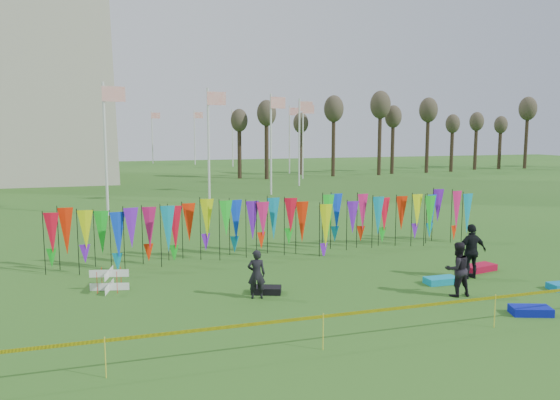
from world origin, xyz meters
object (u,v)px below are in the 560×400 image
object	(u,v)px
box_kite	(109,280)
person_mid	(457,269)
person_left	(256,274)
kite_bag_red	(479,268)
kite_bag_blue	(531,311)
person_right	(471,251)
kite_bag_black	(266,290)
kite_bag_turquoise	(441,280)

from	to	relation	value
box_kite	person_mid	distance (m)	11.12
person_left	kite_bag_red	bearing A→B (deg)	-164.26
box_kite	kite_bag_blue	xyz separation A→B (m)	(11.35, -6.00, -0.24)
box_kite	person_right	xyz separation A→B (m)	(12.13, -2.25, 0.61)
person_mid	person_left	bearing A→B (deg)	-13.27
kite_bag_red	kite_bag_black	size ratio (longest dim) A/B	1.38
kite_bag_blue	box_kite	bearing A→B (deg)	152.15
person_mid	kite_bag_red	size ratio (longest dim) A/B	1.33
box_kite	kite_bag_turquoise	size ratio (longest dim) A/B	0.64
person_right	kite_bag_blue	xyz separation A→B (m)	(-0.78, -3.74, -0.85)
person_mid	person_right	xyz separation A→B (m)	(1.72, 1.61, 0.10)
kite_bag_turquoise	kite_bag_blue	size ratio (longest dim) A/B	1.01
kite_bag_turquoise	kite_bag_black	bearing A→B (deg)	172.99
kite_bag_blue	kite_bag_turquoise	bearing A→B (deg)	99.88
kite_bag_red	kite_bag_blue	bearing A→B (deg)	-110.87
person_mid	kite_bag_blue	xyz separation A→B (m)	(0.94, -2.14, -0.75)
kite_bag_black	person_right	bearing A→B (deg)	-3.52
person_mid	kite_bag_blue	world-z (taller)	person_mid
kite_bag_blue	kite_bag_red	bearing A→B (deg)	69.13
box_kite	kite_bag_black	world-z (taller)	box_kite
person_right	kite_bag_blue	size ratio (longest dim) A/B	1.77
person_right	kite_bag_black	world-z (taller)	person_right
person_left	person_mid	bearing A→B (deg)	175.95
box_kite	person_right	distance (m)	12.35
person_mid	kite_bag_black	world-z (taller)	person_mid
person_left	kite_bag_black	xyz separation A→B (m)	(0.43, 0.40, -0.66)
person_mid	kite_bag_turquoise	distance (m)	1.56
person_mid	person_right	world-z (taller)	person_right
person_mid	person_right	size ratio (longest dim) A/B	0.89
box_kite	person_mid	bearing A→B (deg)	-20.36
box_kite	kite_bag_red	size ratio (longest dim) A/B	0.55
person_right	kite_bag_red	world-z (taller)	person_right
kite_bag_blue	kite_bag_black	size ratio (longest dim) A/B	1.16
person_left	kite_bag_turquoise	bearing A→B (deg)	-171.72
kite_bag_turquoise	kite_bag_red	size ratio (longest dim) A/B	0.85
person_right	kite_bag_turquoise	size ratio (longest dim) A/B	1.75
person_left	kite_bag_black	size ratio (longest dim) A/B	1.63
person_mid	kite_bag_blue	distance (m)	2.45
person_mid	person_right	distance (m)	2.36
person_right	kite_bag_turquoise	world-z (taller)	person_right
person_mid	kite_bag_turquoise	xyz separation A→B (m)	(0.34, 1.33, -0.75)
person_left	person_mid	xyz separation A→B (m)	(6.06, -1.66, 0.10)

